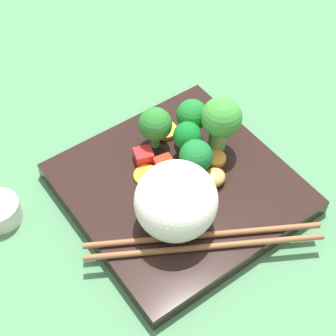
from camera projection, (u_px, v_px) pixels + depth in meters
ground_plane at (179, 199)px, 61.31cm from camera, size 110.00×110.00×2.00cm
square_plate at (179, 188)px, 59.77cm from camera, size 24.30×24.30×1.99cm
rice_mound at (176, 201)px, 52.95cm from camera, size 12.24×12.18×7.30cm
broccoli_floret_0 at (187, 138)px, 59.41cm from camera, size 3.27×3.27×4.80cm
broccoli_floret_1 at (197, 158)px, 57.67cm from camera, size 3.73×3.73×4.84cm
broccoli_floret_2 at (155, 125)px, 60.19cm from camera, size 3.90×3.90×5.35cm
broccoli_floret_3 at (192, 116)px, 60.59cm from camera, size 3.66×3.66×5.63cm
broccoli_floret_4 at (221, 120)px, 58.95cm from camera, size 4.62×4.62×7.26cm
carrot_slice_0 at (198, 189)px, 58.09cm from camera, size 3.20×3.20×0.64cm
carrot_slice_1 at (179, 183)px, 58.70cm from camera, size 4.01×4.01×0.48cm
carrot_slice_2 at (147, 176)px, 59.36cm from camera, size 4.10×4.10×0.43cm
carrot_slice_3 at (165, 130)px, 63.69cm from camera, size 3.95×3.95×0.58cm
carrot_slice_4 at (218, 161)px, 60.68cm from camera, size 2.78×2.78×0.52cm
pepper_chunk_0 at (164, 166)px, 59.70cm from camera, size 2.48×2.84×1.25cm
pepper_chunk_3 at (144, 156)px, 60.54cm from camera, size 2.61×2.55×1.48cm
chicken_piece_0 at (158, 183)px, 57.90cm from camera, size 3.87×3.79×1.68cm
chicken_piece_1 at (214, 178)px, 58.45cm from camera, size 2.83×2.49×1.58cm
chopstick_pair at (204, 241)px, 53.83cm from camera, size 21.71×14.84×0.64cm
sauce_cup at (0, 211)px, 57.48cm from camera, size 4.56×4.56×2.47cm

